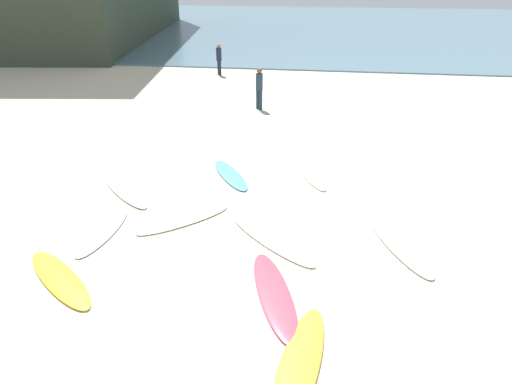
# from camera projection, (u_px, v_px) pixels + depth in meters

# --- Properties ---
(ground_plane) EXTENTS (120.00, 120.00, 0.00)m
(ground_plane) POSITION_uv_depth(u_px,v_px,m) (220.00, 321.00, 7.47)
(ground_plane) COLOR beige
(ocean_water) EXTENTS (120.00, 40.00, 0.08)m
(ocean_water) POSITION_uv_depth(u_px,v_px,m) (308.00, 26.00, 42.43)
(ocean_water) COLOR slate
(ocean_water) RESTS_ON ground_plane
(surfboard_0) EXTENTS (2.08, 1.95, 0.07)m
(surfboard_0) POSITION_uv_depth(u_px,v_px,m) (184.00, 220.00, 10.36)
(surfboard_0) COLOR #E9E8C4
(surfboard_0) RESTS_ON ground_plane
(surfboard_1) EXTENTS (1.44, 2.52, 0.08)m
(surfboard_1) POSITION_uv_depth(u_px,v_px,m) (399.00, 244.00, 9.45)
(surfboard_1) COLOR white
(surfboard_1) RESTS_ON ground_plane
(surfboard_2) EXTENTS (1.36, 2.56, 0.08)m
(surfboard_2) POSITION_uv_depth(u_px,v_px,m) (274.00, 294.00, 8.02)
(surfboard_2) COLOR #D14455
(surfboard_2) RESTS_ON ground_plane
(surfboard_3) EXTENTS (1.00, 2.60, 0.08)m
(surfboard_3) POSITION_uv_depth(u_px,v_px,m) (299.00, 366.00, 6.59)
(surfboard_3) COLOR #F79D32
(surfboard_3) RESTS_ON ground_plane
(surfboard_4) EXTENTS (1.58, 2.15, 0.08)m
(surfboard_4) POSITION_uv_depth(u_px,v_px,m) (230.00, 175.00, 12.54)
(surfboard_4) COLOR #5099DB
(surfboard_4) RESTS_ON ground_plane
(surfboard_5) EXTENTS (0.69, 2.14, 0.07)m
(surfboard_5) POSITION_uv_depth(u_px,v_px,m) (103.00, 231.00, 9.91)
(surfboard_5) COLOR white
(surfboard_5) RESTS_ON ground_plane
(surfboard_6) EXTENTS (2.19, 1.90, 0.08)m
(surfboard_6) POSITION_uv_depth(u_px,v_px,m) (60.00, 279.00, 8.41)
(surfboard_6) COLOR yellow
(surfboard_6) RESTS_ON ground_plane
(surfboard_7) EXTENTS (1.30, 2.43, 0.06)m
(surfboard_7) POSITION_uv_depth(u_px,v_px,m) (310.00, 172.00, 12.70)
(surfboard_7) COLOR white
(surfboard_7) RESTS_ON ground_plane
(surfboard_8) EXTENTS (2.07, 2.04, 0.08)m
(surfboard_8) POSITION_uv_depth(u_px,v_px,m) (125.00, 191.00, 11.65)
(surfboard_8) COLOR beige
(surfboard_8) RESTS_ON ground_plane
(surfboard_9) EXTENTS (2.27, 2.16, 0.08)m
(surfboard_9) POSITION_uv_depth(u_px,v_px,m) (271.00, 239.00, 9.61)
(surfboard_9) COLOR white
(surfboard_9) RESTS_ON ground_plane
(beachgoer_near) EXTENTS (0.40, 0.40, 1.66)m
(beachgoer_near) POSITION_uv_depth(u_px,v_px,m) (259.00, 87.00, 17.89)
(beachgoer_near) COLOR #1E3342
(beachgoer_near) RESTS_ON ground_plane
(beachgoer_mid) EXTENTS (0.38, 0.38, 1.62)m
(beachgoer_mid) POSITION_uv_depth(u_px,v_px,m) (219.00, 58.00, 23.46)
(beachgoer_mid) COLOR #191E33
(beachgoer_mid) RESTS_ON ground_plane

